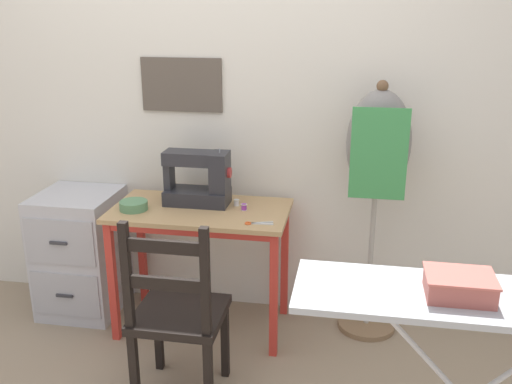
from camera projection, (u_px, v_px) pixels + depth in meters
name	position (u px, v px, depth m)	size (l,w,h in m)	color
ground_plane	(191.00, 350.00, 3.04)	(14.00, 14.00, 0.00)	gray
wall_back	(212.00, 94.00, 3.18)	(10.00, 0.07, 2.55)	silver
sewing_table	(200.00, 227.00, 3.08)	(0.95, 0.51, 0.71)	tan
sewing_machine	(201.00, 180.00, 3.08)	(0.36, 0.18, 0.32)	#28282D
fabric_bowl	(134.00, 205.00, 3.03)	(0.15, 0.15, 0.05)	#56895B
scissors	(255.00, 223.00, 2.84)	(0.14, 0.06, 0.01)	silver
thread_spool_near_machine	(236.00, 203.00, 3.09)	(0.03, 0.03, 0.04)	silver
thread_spool_mid_table	(244.00, 207.00, 3.03)	(0.04, 0.04, 0.03)	purple
wooden_chair	(178.00, 316.00, 2.55)	(0.40, 0.38, 0.92)	black
filing_cabinet	(81.00, 253.00, 3.35)	(0.44, 0.47, 0.73)	#B7B7BC
dress_form	(378.00, 158.00, 2.94)	(0.33, 0.32, 1.40)	#846647
ironing_board	(479.00, 307.00, 1.92)	(1.25, 0.37, 0.83)	#ADB2B7
storage_box	(459.00, 285.00, 1.90)	(0.23, 0.18, 0.08)	#AD564C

